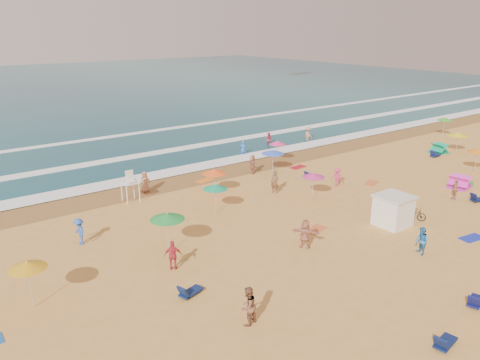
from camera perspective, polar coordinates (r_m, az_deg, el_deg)
ground at (r=31.70m, az=5.01°, el=-5.66°), size 220.00×220.00×0.00m
ocean at (r=108.14m, az=-26.13°, el=9.67°), size 220.00×140.00×0.18m
wet_sand at (r=41.25m, az=-6.46°, el=0.06°), size 220.00×220.00×0.00m
surf_foam at (r=48.77m, az=-11.68°, el=2.79°), size 200.00×18.70×0.05m
cabana at (r=33.08m, az=18.15°, el=-3.63°), size 2.00×2.00×2.00m
cabana_roof at (r=32.71m, az=18.34°, el=-1.91°), size 2.20×2.20×0.12m
bicycle at (r=34.60m, az=20.33°, el=-3.87°), size 1.40×1.81×0.91m
lifeguard_stand at (r=36.54m, az=-13.23°, el=-1.02°), size 1.20×1.20×2.10m
beach_umbrellas at (r=33.39m, az=8.81°, el=-0.66°), size 66.22×28.70×0.75m
loungers at (r=31.27m, az=16.17°, el=-6.38°), size 48.23×20.34×0.34m
towels at (r=30.19m, az=8.44°, el=-7.05°), size 49.64×26.83×0.03m
popup_tents at (r=48.38m, az=24.04°, el=2.04°), size 11.11×9.22×1.20m
beachgoers at (r=34.75m, az=-0.74°, el=-1.95°), size 44.46×27.05×2.11m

